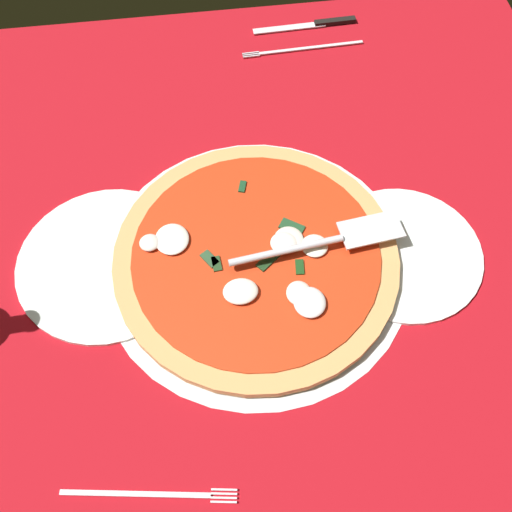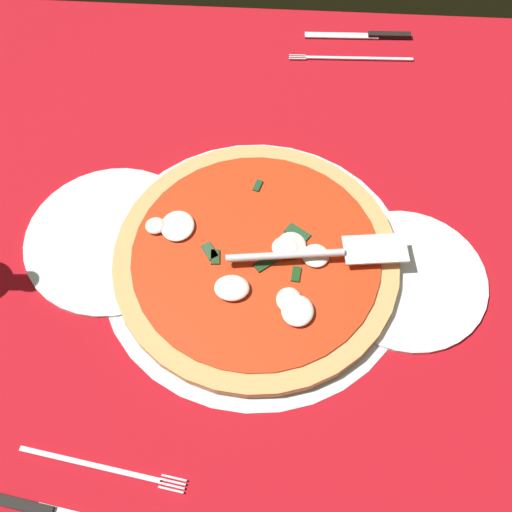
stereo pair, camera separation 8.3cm
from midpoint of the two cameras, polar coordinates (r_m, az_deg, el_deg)
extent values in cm
cube|color=#AB1019|center=(85.45, 3.29, -0.57)|extent=(108.57, 108.57, 0.80)
cylinder|color=silver|center=(84.21, 2.81, -0.76)|extent=(43.16, 43.16, 0.98)
cylinder|color=white|center=(87.65, -10.84, 1.42)|extent=(25.13, 25.13, 1.00)
cylinder|color=white|center=(86.40, 16.72, -2.31)|extent=(22.26, 22.26, 1.00)
cylinder|color=#E29D5A|center=(83.23, 2.84, -0.36)|extent=(39.63, 39.63, 1.30)
cylinder|color=red|center=(82.54, 2.87, -0.08)|extent=(34.44, 34.44, 0.30)
ellipsoid|color=white|center=(78.11, 7.01, -5.44)|extent=(4.26, 4.55, 1.24)
ellipsoid|color=white|center=(82.56, 8.54, -0.20)|extent=(3.72, 3.73, 0.88)
ellipsoid|color=white|center=(83.01, 6.22, 0.79)|extent=(4.12, 4.34, 0.88)
ellipsoid|color=white|center=(84.48, -4.70, 2.65)|extent=(4.75, 5.17, 0.96)
ellipsoid|color=white|center=(78.74, 6.17, -4.41)|extent=(3.37, 3.65, 1.12)
ellipsoid|color=silver|center=(84.74, -6.79, 2.65)|extent=(2.87, 2.81, 1.06)
ellipsoid|color=white|center=(82.74, 5.69, 0.78)|extent=(3.80, 3.59, 1.16)
ellipsoid|color=white|center=(78.99, 0.68, -3.31)|extent=(4.69, 3.89, 1.28)
cube|color=#213D1D|center=(81.88, -1.02, -0.34)|extent=(1.37, 2.39, 0.30)
cube|color=#1F4627|center=(84.48, 6.75, 1.92)|extent=(3.84, 3.42, 0.30)
cube|color=#183E17|center=(81.09, 6.74, -1.97)|extent=(1.36, 2.40, 0.30)
cube|color=#194425|center=(88.84, 2.84, 6.48)|extent=(1.47, 2.20, 0.30)
cube|color=#2B4C2D|center=(82.39, -1.58, 0.23)|extent=(2.63, 2.99, 0.30)
cube|color=#18381A|center=(81.63, 3.85, -0.85)|extent=(3.58, 3.30, 0.30)
cube|color=silver|center=(83.30, 14.09, 0.14)|extent=(9.12, 5.54, 0.30)
cylinder|color=silver|center=(80.51, 5.71, -0.18)|extent=(15.93, 2.92, 1.00)
cube|color=white|center=(75.58, -13.10, -21.20)|extent=(17.93, 15.27, 0.60)
cube|color=silver|center=(75.54, -12.41, -19.06)|extent=(17.13, 3.25, 0.25)
cube|color=silver|center=(73.68, -4.69, -21.56)|extent=(3.00, 0.68, 0.25)
cube|color=silver|center=(73.74, -4.60, -21.23)|extent=(3.00, 0.68, 0.25)
cube|color=silver|center=(73.81, -4.51, -20.91)|extent=(3.00, 0.68, 0.25)
cube|color=silver|center=(73.87, -4.41, -20.58)|extent=(3.00, 0.68, 0.25)
cube|color=black|center=(76.36, -18.54, -21.75)|extent=(8.22, 2.44, 0.80)
cube|color=white|center=(115.29, 11.82, 18.57)|extent=(21.35, 13.82, 0.60)
cube|color=silver|center=(112.80, 11.99, 17.75)|extent=(18.80, 1.24, 0.25)
cube|color=silver|center=(111.71, 6.19, 18.27)|extent=(3.01, 0.32, 0.25)
cube|color=silver|center=(111.38, 6.19, 18.12)|extent=(3.01, 0.32, 0.25)
cube|color=silver|center=(111.05, 6.20, 17.97)|extent=(3.01, 0.32, 0.25)
cube|color=black|center=(118.21, 14.65, 19.50)|extent=(7.65, 1.46, 0.80)
cube|color=silver|center=(116.81, 10.28, 19.78)|extent=(13.36, 1.85, 0.25)
camera|label=1|loc=(0.04, -87.13, 4.79)|focal=42.13mm
camera|label=2|loc=(0.04, 92.87, -4.79)|focal=42.13mm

